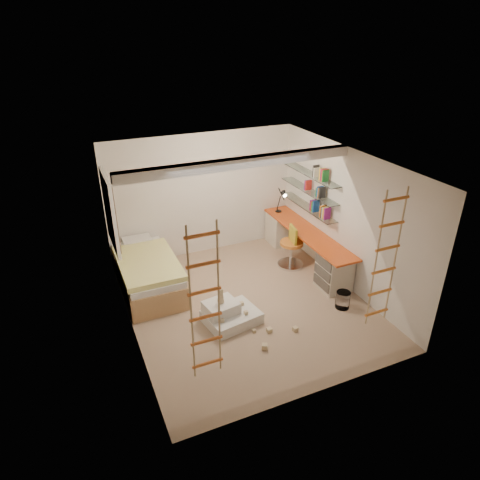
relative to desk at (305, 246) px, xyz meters
name	(u,v)px	position (x,y,z in m)	size (l,w,h in m)	color
floor	(247,304)	(-1.72, -0.86, -0.40)	(4.50, 4.50, 0.00)	tan
ceiling_beam	(240,163)	(-1.72, -0.56, 2.12)	(4.00, 0.18, 0.16)	white
window_frame	(110,212)	(-3.69, 0.64, 1.15)	(0.06, 1.15, 1.35)	white
window_blind	(112,211)	(-3.65, 0.64, 1.15)	(0.02, 1.00, 1.20)	#4C2D1E
rope_ladder_left	(205,304)	(-3.07, -2.61, 1.11)	(0.41, 0.04, 2.13)	#D65E24
rope_ladder_right	(386,260)	(-0.37, -2.61, 1.11)	(0.41, 0.04, 2.13)	orange
waste_bin	(343,300)	(-0.21, -1.62, -0.25)	(0.25, 0.25, 0.31)	white
desk	(305,246)	(0.00, 0.00, 0.00)	(0.56, 2.80, 0.75)	#DC5019
shelves	(309,191)	(0.15, 0.27, 1.10)	(0.25, 1.80, 0.71)	white
bed	(148,273)	(-3.20, 0.36, -0.07)	(1.02, 2.00, 0.69)	#AD7F51
task_lamp	(283,198)	(-0.05, 0.96, 0.73)	(0.14, 0.36, 0.57)	black
swivel_chair	(291,252)	(-0.32, 0.02, -0.07)	(0.62, 0.62, 0.90)	orange
play_platform	(229,314)	(-2.20, -1.20, -0.25)	(0.97, 0.81, 0.39)	silver
toy_blocks	(244,315)	(-2.03, -1.45, -0.15)	(1.16, 1.01, 0.66)	#CCB284
books	(309,187)	(0.15, 0.27, 1.17)	(0.14, 0.64, 0.92)	#8C1E7F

